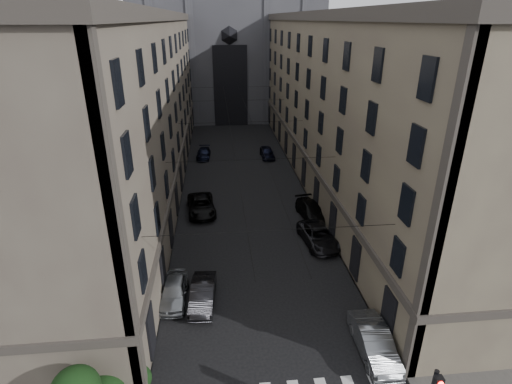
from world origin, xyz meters
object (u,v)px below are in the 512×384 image
object	(u,v)px
car_left_midnear	(203,294)
car_right_midnear	(318,236)
car_right_midfar	(312,211)
car_right_far	(267,152)
car_left_near	(174,291)
car_left_far	(204,153)
gothic_tower	(227,21)
car_left_midfar	(201,205)
car_right_near	(374,342)

from	to	relation	value
car_left_midnear	car_right_midnear	bearing A→B (deg)	39.55
car_right_midfar	car_right_far	size ratio (longest dim) A/B	1.18
car_left_near	car_right_far	world-z (taller)	car_left_near
car_left_near	car_left_far	world-z (taller)	car_left_near
car_left_far	car_right_midnear	world-z (taller)	car_right_midnear
gothic_tower	car_right_midfar	size ratio (longest dim) A/B	11.18
car_left_midfar	car_right_near	size ratio (longest dim) A/B	1.14
car_right_midnear	car_left_far	bearing A→B (deg)	106.19
car_left_far	car_right_midfar	xyz separation A→B (m)	(10.97, -19.73, 0.10)
car_left_far	car_right_midnear	xyz separation A→B (m)	(10.42, -24.72, 0.11)
car_left_near	car_right_midfar	size ratio (longest dim) A/B	0.88
gothic_tower	car_right_far	bearing A→B (deg)	-82.13
car_left_midnear	car_right_midfar	distance (m)	15.86
car_left_far	car_right_midnear	size ratio (longest dim) A/B	0.82
car_right_near	car_left_midnear	bearing A→B (deg)	151.77
car_left_near	car_right_midfar	xyz separation A→B (m)	(12.40, 11.47, -0.02)
car_right_midfar	car_left_far	bearing A→B (deg)	111.18
car_left_near	car_right_midnear	bearing A→B (deg)	29.93
car_left_far	car_left_midfar	bearing A→B (deg)	-86.46
car_right_near	car_right_midnear	bearing A→B (deg)	91.61
gothic_tower	car_right_far	xyz separation A→B (m)	(4.20, -30.37, -17.05)
gothic_tower	car_right_midnear	bearing A→B (deg)	-84.07
car_right_far	car_right_midfar	bearing A→B (deg)	-85.59
car_left_near	car_right_far	size ratio (longest dim) A/B	1.03
car_right_midfar	car_left_midnear	bearing A→B (deg)	-138.85
car_left_near	car_left_far	size ratio (longest dim) A/B	1.01
car_right_midfar	car_right_far	xyz separation A→B (m)	(-2.00, 19.00, -0.00)
car_right_far	gothic_tower	bearing A→B (deg)	96.27
car_left_midfar	car_right_far	xyz separation A→B (m)	(8.84, 16.78, -0.04)
gothic_tower	car_right_midfar	bearing A→B (deg)	-82.84
gothic_tower	car_left_midfar	xyz separation A→B (m)	(-4.64, -47.15, -17.00)
gothic_tower	car_right_midnear	size ratio (longest dim) A/B	10.57
car_left_near	car_right_far	bearing A→B (deg)	72.43
car_left_far	car_right_near	bearing A→B (deg)	-70.97
car_left_near	car_right_near	size ratio (longest dim) A/B	0.91
car_left_near	car_right_near	bearing A→B (deg)	-25.46
car_left_midnear	car_left_midfar	distance (m)	14.21
car_left_midnear	car_right_midfar	world-z (taller)	car_left_midnear
car_right_midfar	car_left_midfar	bearing A→B (deg)	160.54
gothic_tower	car_left_near	world-z (taller)	gothic_tower
car_right_near	car_right_midfar	bearing A→B (deg)	89.55
car_left_far	car_right_far	distance (m)	9.00
car_right_near	car_right_midnear	world-z (taller)	car_right_near
car_right_midnear	car_right_far	world-z (taller)	car_right_midnear
gothic_tower	car_left_far	world-z (taller)	gothic_tower
car_left_far	car_right_midfar	world-z (taller)	car_right_midfar
car_right_midfar	car_right_far	world-z (taller)	car_right_midfar
car_left_midnear	car_right_far	distance (m)	32.10
car_left_midnear	car_left_midfar	bearing A→B (deg)	95.99
car_right_midfar	car_right_midnear	bearing A→B (deg)	-104.19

